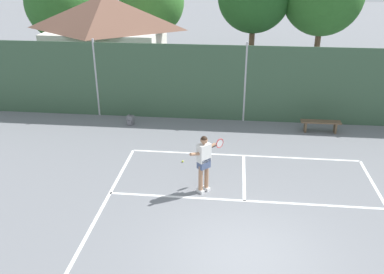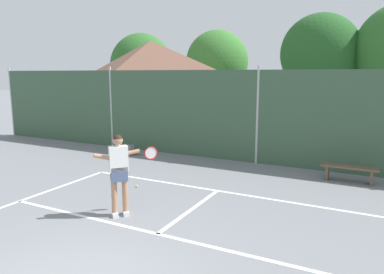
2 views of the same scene
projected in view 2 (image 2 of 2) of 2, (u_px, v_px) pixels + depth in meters
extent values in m
cube|color=white|center=(217.00, 191.00, 9.83)|extent=(8.20, 0.10, 0.01)
cube|color=white|center=(158.00, 234.00, 7.18)|extent=(8.20, 0.10, 0.01)
cube|color=white|center=(192.00, 209.00, 8.48)|extent=(0.10, 2.97, 0.01)
cube|color=#38563D|center=(257.00, 117.00, 12.61)|extent=(26.00, 0.05, 3.29)
cylinder|color=#B2B2B7|center=(12.00, 102.00, 18.45)|extent=(0.09, 0.09, 3.44)
cylinder|color=#B2B2B7|center=(111.00, 107.00, 15.52)|extent=(0.09, 0.09, 3.44)
cylinder|color=#B2B2B7|center=(257.00, 115.00, 12.60)|extent=(0.09, 0.09, 3.44)
cube|color=silver|center=(152.00, 103.00, 19.50)|extent=(5.61, 4.28, 3.15)
pyramid|color=brown|center=(151.00, 57.00, 19.08)|extent=(6.06, 4.62, 1.72)
cylinder|color=brown|center=(142.00, 105.00, 27.03)|extent=(0.36, 0.36, 1.70)
ellipsoid|color=#2D6628|center=(141.00, 66.00, 26.54)|extent=(4.71, 4.24, 4.71)
cylinder|color=brown|center=(216.00, 105.00, 24.27)|extent=(0.36, 0.36, 2.13)
ellipsoid|color=#38752D|center=(217.00, 62.00, 23.77)|extent=(4.15, 3.74, 4.15)
cylinder|color=brown|center=(317.00, 107.00, 21.33)|extent=(0.36, 0.36, 2.39)
ellipsoid|color=#235623|center=(320.00, 53.00, 20.78)|extent=(4.53, 4.07, 4.53)
cube|color=silver|center=(115.00, 214.00, 8.07)|extent=(0.27, 0.27, 0.10)
cube|color=silver|center=(126.00, 213.00, 8.15)|extent=(0.27, 0.27, 0.10)
cylinder|color=#A37556|center=(114.00, 195.00, 7.99)|extent=(0.13, 0.13, 0.82)
cylinder|color=#A37556|center=(125.00, 193.00, 8.07)|extent=(0.13, 0.13, 0.82)
cube|color=#47567A|center=(119.00, 174.00, 7.95)|extent=(0.42, 0.43, 0.32)
cube|color=silver|center=(118.00, 159.00, 7.89)|extent=(0.45, 0.46, 0.56)
sphere|color=#A37556|center=(118.00, 140.00, 7.82)|extent=(0.22, 0.22, 0.22)
sphere|color=black|center=(118.00, 139.00, 7.82)|extent=(0.21, 0.21, 0.21)
cylinder|color=#A37556|center=(127.00, 153.00, 7.96)|extent=(0.45, 0.47, 0.17)
cylinder|color=#A37556|center=(105.00, 157.00, 7.79)|extent=(0.41, 0.43, 0.22)
cylinder|color=black|center=(136.00, 155.00, 8.06)|extent=(0.23, 0.24, 0.04)
torus|color=red|center=(151.00, 153.00, 8.22)|extent=(0.23, 0.24, 0.30)
cylinder|color=silver|center=(151.00, 153.00, 8.22)|extent=(0.18, 0.19, 0.26)
sphere|color=#CCE033|center=(137.00, 186.00, 10.13)|extent=(0.07, 0.07, 0.07)
cube|color=slate|center=(130.00, 150.00, 14.17)|extent=(0.32, 0.25, 0.40)
cube|color=slate|center=(128.00, 152.00, 14.10)|extent=(0.23, 0.12, 0.18)
torus|color=black|center=(130.00, 144.00, 14.13)|extent=(0.09, 0.04, 0.09)
cube|color=brown|center=(349.00, 167.00, 10.56)|extent=(1.60, 0.36, 0.06)
cube|color=brown|center=(327.00, 172.00, 10.87)|extent=(0.08, 0.32, 0.45)
cube|color=brown|center=(372.00, 177.00, 10.33)|extent=(0.08, 0.32, 0.45)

